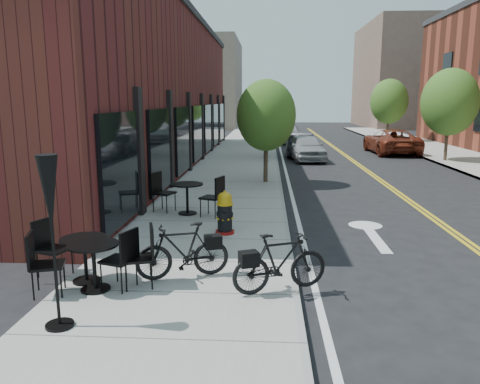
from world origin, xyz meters
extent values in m
plane|color=black|center=(0.00, 0.00, 0.00)|extent=(120.00, 120.00, 0.00)
cube|color=#9E9B93|center=(-2.00, 10.00, 0.06)|extent=(4.00, 70.00, 0.12)
cube|color=#4E1A19|center=(-6.50, 14.00, 3.50)|extent=(5.00, 28.00, 7.00)
cube|color=#726656|center=(-8.00, 48.00, 5.00)|extent=(8.00, 14.00, 10.00)
cube|color=brown|center=(16.00, 50.00, 6.00)|extent=(10.00, 16.00, 12.00)
cylinder|color=#382B1E|center=(-0.60, 9.00, 0.93)|extent=(0.16, 0.16, 1.61)
ellipsoid|color=#3D6921|center=(-0.60, 9.00, 2.61)|extent=(2.20, 2.20, 2.64)
cylinder|color=#382B1E|center=(-0.60, 17.00, 0.96)|extent=(0.16, 0.16, 1.68)
ellipsoid|color=#3D6921|center=(-0.60, 17.00, 2.72)|extent=(2.30, 2.30, 2.76)
cylinder|color=#382B1E|center=(-0.60, 25.00, 0.91)|extent=(0.16, 0.16, 1.57)
ellipsoid|color=#3D6921|center=(-0.60, 25.00, 2.54)|extent=(2.10, 2.10, 2.52)
cylinder|color=#382B1E|center=(-0.60, 33.00, 0.98)|extent=(0.16, 0.16, 1.71)
ellipsoid|color=#3D6921|center=(-0.60, 33.00, 2.79)|extent=(2.40, 2.40, 2.88)
cylinder|color=#382B1E|center=(8.60, 16.00, 1.03)|extent=(0.16, 0.16, 1.82)
ellipsoid|color=#3D6921|center=(8.60, 16.00, 3.06)|extent=(2.80, 2.80, 3.36)
cylinder|color=#382B1E|center=(8.60, 28.00, 1.03)|extent=(0.16, 0.16, 1.82)
ellipsoid|color=#3D6921|center=(8.60, 28.00, 3.06)|extent=(2.80, 2.80, 3.36)
cylinder|color=maroon|center=(-1.51, 1.94, 0.15)|extent=(0.52, 0.52, 0.07)
cylinder|color=black|center=(-1.51, 1.94, 0.48)|extent=(0.40, 0.40, 0.66)
cylinder|color=gold|center=(-1.51, 1.94, 0.82)|extent=(0.45, 0.45, 0.04)
cylinder|color=gold|center=(-1.51, 1.94, 0.91)|extent=(0.39, 0.39, 0.15)
ellipsoid|color=gold|center=(-1.51, 1.94, 1.00)|extent=(0.37, 0.37, 0.19)
cylinder|color=gold|center=(-1.51, 1.94, 1.09)|extent=(0.06, 0.06, 0.07)
imported|color=black|center=(-1.98, -0.86, 0.61)|extent=(1.69, 0.96, 0.98)
imported|color=black|center=(-0.31, -1.35, 0.61)|extent=(1.68, 1.04, 0.98)
cylinder|color=black|center=(-3.60, -1.14, 0.14)|extent=(0.60, 0.60, 0.03)
cylinder|color=black|center=(-3.60, -1.14, 0.50)|extent=(0.08, 0.08, 0.74)
cylinder|color=black|center=(-3.60, -1.14, 0.88)|extent=(1.03, 1.03, 0.03)
cylinder|color=black|center=(-3.32, -1.48, 0.14)|extent=(0.59, 0.59, 0.03)
cylinder|color=black|center=(-3.32, -1.48, 0.51)|extent=(0.08, 0.08, 0.75)
cylinder|color=black|center=(-3.32, -1.48, 0.89)|extent=(1.02, 1.02, 0.03)
cylinder|color=black|center=(-2.69, 3.76, 0.14)|extent=(0.65, 0.65, 0.03)
cylinder|color=black|center=(-2.69, 3.76, 0.53)|extent=(0.09, 0.09, 0.80)
cylinder|color=black|center=(-2.69, 3.76, 0.94)|extent=(1.12, 1.12, 0.03)
cylinder|color=black|center=(-3.36, -2.74, 0.14)|extent=(0.38, 0.38, 0.04)
cylinder|color=black|center=(-3.36, -2.74, 1.29)|extent=(0.04, 0.04, 2.29)
cone|color=black|center=(-3.36, -2.74, 1.98)|extent=(0.28, 0.28, 1.01)
imported|color=#A2A6AB|center=(1.48, 16.44, 0.69)|extent=(2.18, 4.25, 1.38)
imported|color=black|center=(1.35, 18.33, 0.65)|extent=(1.68, 4.05, 1.30)
imported|color=#A2A3A7|center=(0.86, 27.12, 0.72)|extent=(2.06, 4.96, 1.43)
imported|color=maroon|center=(6.85, 20.01, 0.73)|extent=(2.57, 5.34, 1.47)
camera|label=1|loc=(-0.54, -8.51, 3.17)|focal=35.00mm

